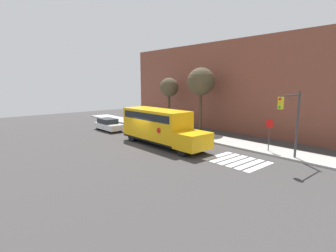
{
  "coord_description": "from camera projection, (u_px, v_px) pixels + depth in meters",
  "views": [
    {
      "loc": [
        19.16,
        -13.81,
        5.62
      ],
      "look_at": [
        1.72,
        1.4,
        1.77
      ],
      "focal_mm": 28.0,
      "sensor_mm": 36.0,
      "label": 1
    }
  ],
  "objects": [
    {
      "name": "stop_sign",
      "position": [
        269.0,
        130.0,
        21.02
      ],
      "size": [
        0.72,
        0.1,
        2.73
      ],
      "color": "#38383A",
      "rests_on": "ground"
    },
    {
      "name": "school_bus",
      "position": [
        159.0,
        125.0,
        23.58
      ],
      "size": [
        9.31,
        2.57,
        3.22
      ],
      "color": "#EAA80F",
      "rests_on": "ground"
    },
    {
      "name": "tree_far_sidewalk",
      "position": [
        201.0,
        82.0,
        29.31
      ],
      "size": [
        3.1,
        3.1,
        7.28
      ],
      "color": "#423323",
      "rests_on": "ground"
    },
    {
      "name": "ground_plane",
      "position": [
        144.0,
        144.0,
        24.12
      ],
      "size": [
        60.0,
        60.0,
        0.0
      ],
      "primitive_type": "plane",
      "color": "#3A3838"
    },
    {
      "name": "parked_car",
      "position": [
        108.0,
        125.0,
        30.95
      ],
      "size": [
        4.19,
        1.72,
        1.41
      ],
      "color": "silver",
      "rests_on": "ground"
    },
    {
      "name": "crosswalk_stripes",
      "position": [
        237.0,
        161.0,
        18.98
      ],
      "size": [
        4.0,
        3.2,
        0.01
      ],
      "color": "white",
      "rests_on": "ground"
    },
    {
      "name": "traffic_light",
      "position": [
        292.0,
        116.0,
        18.22
      ],
      "size": [
        0.28,
        3.02,
        5.01
      ],
      "color": "#38383A",
      "rests_on": "ground"
    },
    {
      "name": "sidewalk_strip",
      "position": [
        193.0,
        134.0,
        28.32
      ],
      "size": [
        44.0,
        3.0,
        0.15
      ],
      "color": "#9E9E99",
      "rests_on": "ground"
    },
    {
      "name": "building_backdrop",
      "position": [
        231.0,
        86.0,
        31.7
      ],
      "size": [
        32.0,
        4.0,
        10.32
      ],
      "color": "brown",
      "rests_on": "ground"
    },
    {
      "name": "tree_near_sidewalk",
      "position": [
        169.0,
        88.0,
        33.89
      ],
      "size": [
        2.44,
        2.44,
        6.23
      ],
      "color": "#423323",
      "rests_on": "ground"
    }
  ]
}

